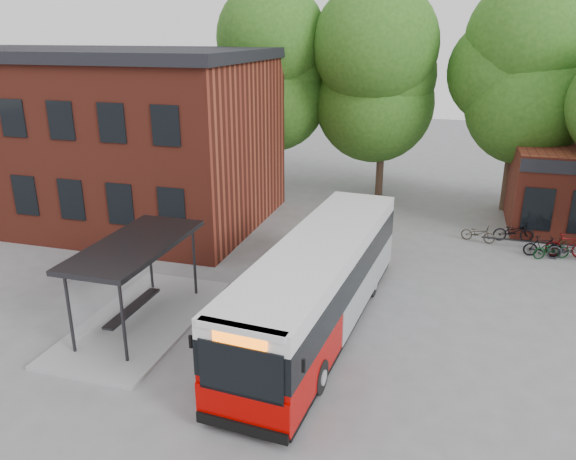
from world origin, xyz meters
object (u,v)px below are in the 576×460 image
(bus_shelter, at_px, (138,283))
(bicycle_0, at_px, (478,233))
(bicycle_6, at_px, (569,250))
(bicycle_2, at_px, (514,231))
(bicycle_4, at_px, (552,249))
(bicycle_5, at_px, (567,246))
(city_bus, at_px, (319,285))
(bicycle_3, at_px, (542,247))

(bus_shelter, bearing_deg, bicycle_0, 45.76)
(bus_shelter, height_order, bicycle_6, bus_shelter)
(bus_shelter, relative_size, bicycle_6, 3.88)
(bicycle_2, xyz_separation_m, bicycle_4, (1.40, -1.84, -0.06))
(bus_shelter, height_order, bicycle_0, bus_shelter)
(bicycle_5, xyz_separation_m, bicycle_6, (0.04, -0.35, -0.05))
(city_bus, relative_size, bicycle_4, 7.36)
(bicycle_3, height_order, bicycle_5, bicycle_5)
(bus_shelter, bearing_deg, bicycle_5, 35.36)
(bus_shelter, relative_size, bicycle_2, 3.82)
(bicycle_6, bearing_deg, bicycle_3, 77.47)
(bicycle_6, bearing_deg, bicycle_2, 42.69)
(bicycle_3, distance_m, bicycle_6, 1.06)
(city_bus, distance_m, bicycle_4, 11.95)
(city_bus, distance_m, bicycle_2, 12.51)
(bicycle_0, distance_m, bicycle_4, 3.26)
(city_bus, distance_m, bicycle_0, 11.28)
(bus_shelter, distance_m, bicycle_3, 17.04)
(bus_shelter, bearing_deg, bicycle_6, 34.36)
(bicycle_2, height_order, bicycle_5, bicycle_5)
(bicycle_2, relative_size, bicycle_4, 1.13)
(bicycle_2, xyz_separation_m, bicycle_5, (2.06, -1.44, 0.04))
(bus_shelter, relative_size, bicycle_3, 4.52)
(bicycle_5, bearing_deg, bus_shelter, 122.43)
(bicycle_4, bearing_deg, bicycle_2, 15.00)
(bicycle_0, height_order, bicycle_6, bicycle_6)
(bicycle_2, bearing_deg, bicycle_3, -157.05)
(bicycle_5, bearing_deg, city_bus, 132.49)
(bicycle_6, bearing_deg, bicycle_4, 87.20)
(city_bus, relative_size, bicycle_5, 6.82)
(bus_shelter, height_order, bicycle_2, bus_shelter)
(bicycle_4, relative_size, bicycle_5, 0.93)
(bus_shelter, distance_m, bicycle_0, 15.83)
(bicycle_0, bearing_deg, bicycle_4, -99.42)
(city_bus, relative_size, bicycle_0, 7.71)
(bus_shelter, xyz_separation_m, bicycle_4, (14.00, 10.00, -1.03))
(city_bus, bearing_deg, bicycle_6, 48.67)
(bus_shelter, height_order, bicycle_4, bus_shelter)
(bicycle_4, bearing_deg, bicycle_3, 44.15)
(bicycle_3, xyz_separation_m, bicycle_4, (0.35, -0.15, -0.04))
(bicycle_4, bearing_deg, bus_shelter, 103.33)
(bicycle_3, xyz_separation_m, bicycle_5, (1.01, 0.25, 0.06))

